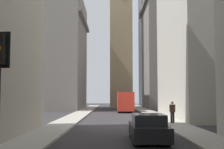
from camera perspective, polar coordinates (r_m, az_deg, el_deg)
The scene contains 10 objects.
ground_plane at distance 22.64m, azimuth 1.25°, elevation -10.12°, with size 135.00×135.00×0.00m, color #302D30.
sidewalk_right at distance 22.98m, azimuth -10.21°, elevation -9.79°, with size 90.00×2.20×0.14m, color #A8A399.
sidewalk_left at distance 23.16m, azimuth 12.61°, elevation -9.71°, with size 90.00×2.20×0.14m, color #A8A399.
building_left_far at distance 56.24m, azimuth 11.43°, elevation 5.11°, with size 13.50×10.50×22.61m.
building_right_far at distance 52.13m, azimuth -11.18°, elevation 3.90°, with size 15.48×10.50×19.14m.
church_spire at distance 60.17m, azimuth 1.74°, elevation 12.26°, with size 4.77×4.77×36.94m.
delivery_truck at distance 42.40m, azimuth 2.58°, elevation -5.35°, with size 6.46×2.25×2.84m.
sedan_black at distance 15.45m, azimuth 7.10°, elevation -10.41°, with size 4.30×1.78×1.42m.
pedestrian at distance 24.54m, azimuth 11.68°, elevation -7.00°, with size 0.26×0.44×1.75m.
discarded_bottle at distance 20.88m, azimuth 11.32°, elevation -9.86°, with size 0.07×0.07×0.27m.
Camera 1 is at (-22.51, 0.47, 2.36)m, focal length 46.92 mm.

